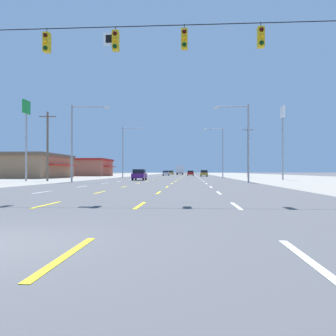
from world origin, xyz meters
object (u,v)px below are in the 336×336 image
box_truck_center_turn_far (180,170)px  hatchback_far_right_near (204,173)px  streetlight_left_row_1 (125,148)px  pole_sign_right_row_1 (283,126)px  hatchback_inner_left_nearest (139,175)px  sedan_inner_left_midfar (166,173)px  sedan_inner_right_mid (191,173)px  hatchback_inner_left_farther (171,173)px  pole_sign_left_row_1 (26,121)px  streetlight_right_row_1 (221,149)px  streetlight_right_row_0 (245,137)px  streetlight_left_row_0 (76,137)px

box_truck_center_turn_far → hatchback_far_right_near: bearing=-80.8°
streetlight_left_row_1 → pole_sign_right_row_1: bearing=-32.9°
hatchback_inner_left_nearest → pole_sign_right_row_1: 22.41m
pole_sign_right_row_1 → hatchback_inner_left_nearest: bearing=-169.8°
box_truck_center_turn_far → hatchback_inner_left_nearest: bearing=-92.5°
hatchback_far_right_near → sedan_inner_left_midfar: hatchback_far_right_near is taller
sedan_inner_left_midfar → pole_sign_right_row_1: bearing=-67.1°
sedan_inner_right_mid → hatchback_inner_left_farther: (-7.23, 31.46, 0.03)m
pole_sign_right_row_1 → streetlight_left_row_1: (-27.02, 17.49, -2.07)m
pole_sign_left_row_1 → streetlight_right_row_1: pole_sign_left_row_1 is taller
hatchback_far_right_near → sedan_inner_left_midfar: (-10.45, 18.47, -0.03)m
pole_sign_left_row_1 → pole_sign_right_row_1: bearing=14.2°
box_truck_center_turn_far → sedan_inner_right_mid: bearing=-82.3°
sedan_inner_right_mid → streetlight_left_row_1: bearing=-115.3°
hatchback_far_right_near → sedan_inner_right_mid: (-3.20, 15.17, -0.03)m
hatchback_inner_left_farther → streetlight_left_row_1: (-6.21, -59.88, 5.20)m
pole_sign_left_row_1 → streetlight_right_row_0: 27.66m
streetlight_left_row_1 → sedan_inner_left_midfar: bearing=79.0°
streetlight_right_row_0 → pole_sign_left_row_1: bearing=171.9°
hatchback_inner_left_farther → pole_sign_left_row_1: size_ratio=0.37×
hatchback_inner_left_nearest → sedan_inner_left_midfar: size_ratio=0.87×
streetlight_left_row_0 → streetlight_right_row_1: 35.90m
sedan_inner_right_mid → sedan_inner_left_midfar: (-7.25, 3.30, 0.00)m
sedan_inner_right_mid → hatchback_inner_left_nearest: bearing=-98.3°
pole_sign_left_row_1 → streetlight_right_row_0: pole_sign_left_row_1 is taller
box_truck_center_turn_far → streetlight_left_row_0: size_ratio=0.80×
streetlight_left_row_1 → streetlight_right_row_1: (19.46, 0.00, -0.20)m
hatchback_inner_left_nearest → streetlight_left_row_1: (-6.16, 21.24, 5.20)m
streetlight_left_row_1 → box_truck_center_turn_far: bearing=80.6°
pole_sign_left_row_1 → streetlight_left_row_1: bearing=73.4°
hatchback_far_right_near → box_truck_center_turn_far: size_ratio=0.54×
sedan_inner_right_mid → box_truck_center_turn_far: size_ratio=0.62×
box_truck_center_turn_far → pole_sign_left_row_1: 85.54m
hatchback_far_right_near → streetlight_right_row_1: (2.82, -13.25, 5.00)m
streetlight_right_row_1 → pole_sign_left_row_1: bearing=-136.0°
hatchback_inner_left_nearest → pole_sign_left_row_1: 16.40m
box_truck_center_turn_far → streetlight_right_row_0: (9.92, -87.46, 3.31)m
streetlight_left_row_0 → sedan_inner_right_mid: bearing=77.2°
streetlight_left_row_0 → streetlight_right_row_0: bearing=0.0°
streetlight_left_row_0 → streetlight_right_row_0: streetlight_left_row_0 is taller
hatchback_inner_left_nearest → streetlight_right_row_0: bearing=-34.0°
streetlight_left_row_1 → pole_sign_left_row_1: bearing=-106.6°
box_truck_center_turn_far → streetlight_left_row_0: bearing=-96.2°
pole_sign_left_row_1 → sedan_inner_left_midfar: bearing=76.4°
pole_sign_right_row_1 → pole_sign_left_row_1: bearing=-165.8°
sedan_inner_right_mid → pole_sign_left_row_1: (-21.26, -54.73, 6.94)m
sedan_inner_right_mid → hatchback_inner_left_farther: bearing=102.9°
hatchback_far_right_near → streetlight_right_row_1: bearing=-78.0°
pole_sign_left_row_1 → streetlight_left_row_1: pole_sign_left_row_1 is taller
sedan_inner_left_midfar → streetlight_right_row_1: streetlight_right_row_1 is taller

